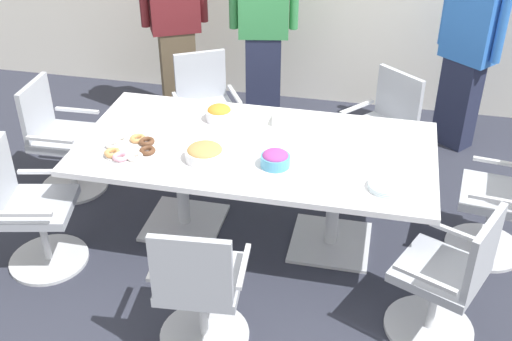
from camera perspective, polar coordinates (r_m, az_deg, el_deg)
ground_plane at (r=4.71m, az=-0.00°, el=-5.73°), size 10.00×10.00×0.01m
conference_table at (r=4.35m, az=-0.00°, el=0.84°), size 2.40×1.20×0.75m
office_chair_0 at (r=3.65m, az=-5.08°, el=-10.85°), size 0.58×0.58×0.91m
office_chair_1 at (r=3.85m, az=16.81°, el=-9.62°), size 0.71×0.71×0.91m
office_chair_2 at (r=4.62m, az=21.30°, el=-2.79°), size 0.60×0.60×0.91m
office_chair_3 at (r=5.22m, az=11.24°, el=3.12°), size 0.76×0.76×0.91m
office_chair_4 at (r=5.46m, az=-4.53°, el=5.07°), size 0.74×0.74×0.91m
office_chair_5 at (r=5.23m, az=-17.14°, el=2.35°), size 0.56×0.56×0.91m
office_chair_6 at (r=4.47m, az=-19.59°, el=-3.67°), size 0.65×0.65×0.91m
person_standing_0 at (r=5.95m, az=-7.29°, el=13.16°), size 0.58×0.40×1.84m
person_standing_1 at (r=5.77m, az=0.69°, el=12.90°), size 0.61×0.30×1.86m
person_standing_2 at (r=5.74m, az=18.50°, el=10.13°), size 0.52×0.45×1.70m
snack_bowl_cookies at (r=4.12m, az=-4.63°, el=1.62°), size 0.26×0.26×0.10m
snack_bowl_candy_mix at (r=4.03m, az=1.75°, el=1.08°), size 0.19×0.19×0.11m
snack_bowl_chips_orange at (r=4.59m, az=-3.33°, el=5.18°), size 0.19×0.19×0.12m
donut_platter at (r=4.29m, az=-11.30°, el=1.96°), size 0.36×0.36×0.04m
plate_stack at (r=3.91m, az=11.75°, el=-1.38°), size 0.24×0.24×0.04m
napkin_pile at (r=4.56m, az=2.57°, el=4.70°), size 0.15×0.15×0.07m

